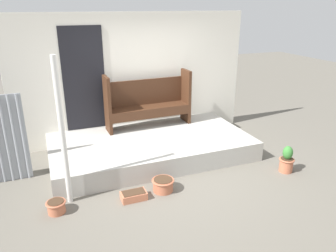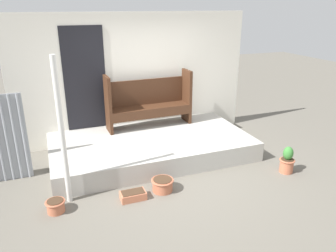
{
  "view_description": "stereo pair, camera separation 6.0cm",
  "coord_description": "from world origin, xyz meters",
  "px_view_note": "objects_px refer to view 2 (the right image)",
  "views": [
    {
      "loc": [
        -1.86,
        -4.45,
        2.73
      ],
      "look_at": [
        0.02,
        0.34,
        0.81
      ],
      "focal_mm": 35.0,
      "sensor_mm": 36.0,
      "label": 1
    },
    {
      "loc": [
        -1.81,
        -4.47,
        2.73
      ],
      "look_at": [
        0.02,
        0.34,
        0.81
      ],
      "focal_mm": 35.0,
      "sensor_mm": 36.0,
      "label": 2
    }
  ],
  "objects_px": {
    "flower_pot_middle": "(163,184)",
    "planter_box_rect": "(133,195)",
    "support_post": "(62,133)",
    "flower_pot_right": "(287,161)",
    "bench": "(149,100)",
    "flower_pot_left": "(56,206)"
  },
  "relations": [
    {
      "from": "bench",
      "to": "flower_pot_left",
      "type": "xyz_separation_m",
      "value": [
        -1.99,
        -1.93,
        -0.8
      ]
    },
    {
      "from": "support_post",
      "to": "bench",
      "type": "bearing_deg",
      "value": 43.8
    },
    {
      "from": "flower_pot_left",
      "to": "flower_pot_middle",
      "type": "relative_size",
      "value": 0.78
    },
    {
      "from": "bench",
      "to": "flower_pot_right",
      "type": "bearing_deg",
      "value": -51.54
    },
    {
      "from": "bench",
      "to": "support_post",
      "type": "bearing_deg",
      "value": -137.79
    },
    {
      "from": "flower_pot_right",
      "to": "planter_box_rect",
      "type": "bearing_deg",
      "value": 177.32
    },
    {
      "from": "support_post",
      "to": "flower_pot_right",
      "type": "xyz_separation_m",
      "value": [
        3.58,
        -0.42,
        -0.86
      ]
    },
    {
      "from": "flower_pot_middle",
      "to": "planter_box_rect",
      "type": "height_order",
      "value": "flower_pot_middle"
    },
    {
      "from": "support_post",
      "to": "bench",
      "type": "relative_size",
      "value": 1.23
    },
    {
      "from": "bench",
      "to": "flower_pot_right",
      "type": "distance_m",
      "value": 2.87
    },
    {
      "from": "support_post",
      "to": "planter_box_rect",
      "type": "distance_m",
      "value": 1.37
    },
    {
      "from": "flower_pot_left",
      "to": "flower_pot_right",
      "type": "xyz_separation_m",
      "value": [
        3.78,
        -0.2,
        0.11
      ]
    },
    {
      "from": "support_post",
      "to": "flower_pot_left",
      "type": "relative_size",
      "value": 7.69
    },
    {
      "from": "planter_box_rect",
      "to": "bench",
      "type": "bearing_deg",
      "value": 65.87
    },
    {
      "from": "planter_box_rect",
      "to": "support_post",
      "type": "bearing_deg",
      "value": 161.61
    },
    {
      "from": "flower_pot_left",
      "to": "flower_pot_middle",
      "type": "distance_m",
      "value": 1.58
    },
    {
      "from": "bench",
      "to": "flower_pot_middle",
      "type": "xyz_separation_m",
      "value": [
        -0.41,
        -1.94,
        -0.79
      ]
    },
    {
      "from": "flower_pot_right",
      "to": "bench",
      "type": "bearing_deg",
      "value": 130.05
    },
    {
      "from": "support_post",
      "to": "flower_pot_middle",
      "type": "distance_m",
      "value": 1.69
    },
    {
      "from": "flower_pot_left",
      "to": "planter_box_rect",
      "type": "bearing_deg",
      "value": -3.84
    },
    {
      "from": "support_post",
      "to": "flower_pot_middle",
      "type": "relative_size",
      "value": 6.03
    },
    {
      "from": "flower_pot_middle",
      "to": "flower_pot_right",
      "type": "bearing_deg",
      "value": -5.01
    }
  ]
}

